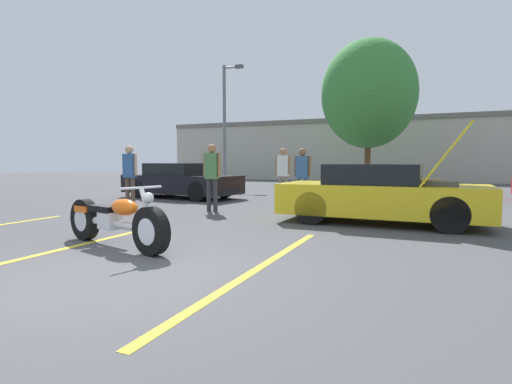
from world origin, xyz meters
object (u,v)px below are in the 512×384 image
at_px(parked_car_left_row, 181,181).
at_px(spectator_far_lot, 130,170).
at_px(tree_background, 369,94).
at_px(spectator_midground, 283,170).
at_px(spectator_by_show_car, 212,171).
at_px(spectator_near_motorcycle, 302,172).
at_px(motorcycle, 115,221).
at_px(show_car_hood_open, 382,194).
at_px(parked_car_mid_row, 381,183).
at_px(light_pole, 226,119).

xyz_separation_m(parked_car_left_row, spectator_far_lot, (0.39, -3.20, 0.47)).
distance_m(tree_background, spectator_midground, 10.21).
xyz_separation_m(tree_background, spectator_by_show_car, (-2.39, -12.35, -3.79)).
bearing_deg(spectator_near_motorcycle, motorcycle, -99.09).
xyz_separation_m(tree_background, spectator_midground, (-1.40, -9.37, -3.81)).
xyz_separation_m(spectator_near_motorcycle, spectator_by_show_car, (-1.91, -2.09, 0.05)).
relative_size(show_car_hood_open, spectator_midground, 2.43).
bearing_deg(parked_car_mid_row, motorcycle, -117.40).
relative_size(motorcycle, parked_car_left_row, 0.53).
distance_m(show_car_hood_open, parked_car_mid_row, 6.54).
xyz_separation_m(tree_background, spectator_near_motorcycle, (-0.48, -10.26, -3.84)).
xyz_separation_m(light_pole, parked_car_left_row, (1.88, -7.24, -3.05)).
bearing_deg(show_car_hood_open, spectator_by_show_car, 176.39).
bearing_deg(tree_background, parked_car_mid_row, -77.72).
distance_m(show_car_hood_open, spectator_near_motorcycle, 3.56).
distance_m(show_car_hood_open, spectator_far_lot, 7.16).
relative_size(tree_background, spectator_midground, 4.31).
bearing_deg(spectator_near_motorcycle, spectator_far_lot, -154.22).
height_order(tree_background, spectator_near_motorcycle, tree_background).
height_order(tree_background, spectator_by_show_car, tree_background).
height_order(tree_background, parked_car_left_row, tree_background).
relative_size(light_pole, spectator_near_motorcycle, 3.78).
bearing_deg(show_car_hood_open, light_pole, 132.49).
relative_size(show_car_hood_open, parked_car_left_row, 0.93).
distance_m(tree_background, spectator_by_show_car, 13.14).
xyz_separation_m(spectator_near_motorcycle, spectator_far_lot, (-4.60, -2.22, 0.05)).
height_order(parked_car_mid_row, parked_car_left_row, parked_car_left_row).
bearing_deg(spectator_far_lot, spectator_by_show_car, 2.69).
relative_size(light_pole, spectator_midground, 3.69).
distance_m(parked_car_mid_row, spectator_far_lot, 8.99).
bearing_deg(spectator_by_show_car, parked_car_mid_row, 58.58).
bearing_deg(spectator_far_lot, spectator_near_motorcycle, 25.78).
bearing_deg(tree_background, parked_car_left_row, -120.53).
bearing_deg(spectator_far_lot, light_pole, 102.31).
distance_m(light_pole, spectator_far_lot, 10.99).
bearing_deg(spectator_by_show_car, motorcycle, -79.56).
bearing_deg(spectator_far_lot, tree_background, 67.85).
distance_m(light_pole, spectator_midground, 9.80).
relative_size(spectator_by_show_car, spectator_midground, 1.02).
bearing_deg(spectator_by_show_car, parked_car_left_row, 135.13).
relative_size(parked_car_mid_row, spectator_near_motorcycle, 2.73).
height_order(spectator_near_motorcycle, spectator_midground, spectator_midground).
xyz_separation_m(motorcycle, spectator_near_motorcycle, (1.07, 6.66, 0.62)).
xyz_separation_m(show_car_hood_open, spectator_by_show_car, (-4.45, 0.36, 0.45)).
bearing_deg(show_car_hood_open, tree_background, 100.28).
height_order(tree_background, motorcycle, tree_background).
bearing_deg(spectator_near_motorcycle, spectator_midground, 136.03).
relative_size(tree_background, parked_car_mid_row, 1.62).
relative_size(tree_background, motorcycle, 3.08).
bearing_deg(parked_car_mid_row, light_pole, 142.15).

